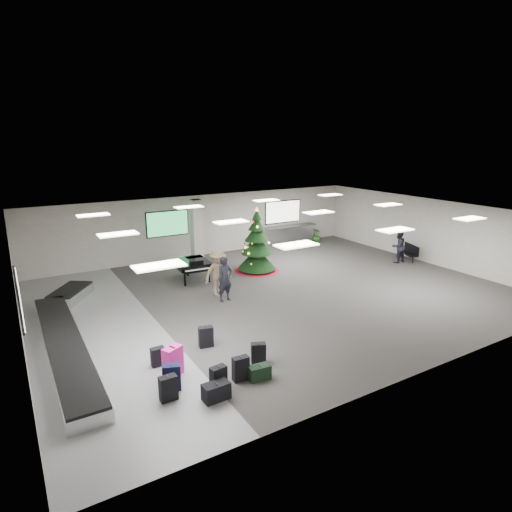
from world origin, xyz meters
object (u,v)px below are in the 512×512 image
service_counter (285,235)px  bench (409,251)px  pink_suitcase (173,361)px  traveler_a (225,279)px  grand_piano (192,264)px  christmas_tree (257,249)px  traveler_b (218,273)px  baggage_carousel (66,334)px  traveler_bench (398,246)px  potted_plant_right (317,235)px  potted_plant_left (252,242)px

service_counter → bench: (3.51, -6.02, -0.07)m
service_counter → pink_suitcase: bearing=-135.9°
service_counter → traveler_a: size_ratio=2.32×
traveler_a → service_counter: bearing=32.9°
grand_piano → christmas_tree: bearing=-0.4°
traveler_a → traveler_b: size_ratio=0.94×
pink_suitcase → traveler_a: bearing=23.3°
service_counter → traveler_b: 9.00m
service_counter → bench: service_counter is taller
baggage_carousel → pink_suitcase: size_ratio=11.64×
baggage_carousel → traveler_bench: bearing=2.7°
traveler_b → potted_plant_right: traveler_b is taller
potted_plant_left → traveler_bench: bearing=-49.4°
christmas_tree → traveler_b: christmas_tree is taller
traveler_b → potted_plant_left: bearing=41.5°
grand_piano → bench: bearing=-10.5°
pink_suitcase → grand_piano: bearing=38.2°
service_counter → traveler_b: (-7.06, -5.58, 0.38)m
traveler_b → potted_plant_left: 7.22m
baggage_carousel → bench: bearing=2.5°
traveler_b → traveler_bench: (9.76, -0.43, -0.10)m
baggage_carousel → christmas_tree: size_ratio=3.19×
christmas_tree → bench: 7.99m
traveler_b → pink_suitcase: bearing=-134.5°
christmas_tree → potted_plant_right: 6.91m
pink_suitcase → bench: bearing=-8.4°
pink_suitcase → potted_plant_right: size_ratio=1.05×
traveler_bench → grand_piano: bearing=-15.0°
baggage_carousel → traveler_bench: 15.57m
traveler_b → potted_plant_right: 10.48m
traveler_a → potted_plant_left: bearing=43.4°
service_counter → traveler_bench: 6.59m
service_counter → traveler_b: size_ratio=2.18×
pink_suitcase → christmas_tree: bearing=20.3°
traveler_b → bench: bearing=-9.7°
traveler_b → traveler_bench: bearing=-9.8°
baggage_carousel → traveler_a: bearing=4.5°
baggage_carousel → christmas_tree: (8.77, 3.17, 0.83)m
service_counter → pink_suitcase: (-10.71, -10.39, -0.14)m
traveler_bench → potted_plant_right: (-0.66, 5.59, -0.44)m
traveler_bench → bench: bearing=178.8°
pink_suitcase → traveler_b: size_ratio=0.45×
christmas_tree → potted_plant_right: christmas_tree is taller
grand_piano → baggage_carousel: bearing=-145.4°
traveler_a → traveler_b: (0.04, 0.70, 0.06)m
service_counter → potted_plant_left: service_counter is taller
bench → traveler_b: bearing=-163.2°
christmas_tree → pink_suitcase: bearing=-134.2°
traveler_a → traveler_bench: (9.80, 0.28, -0.04)m
christmas_tree → grand_piano: bearing=176.1°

